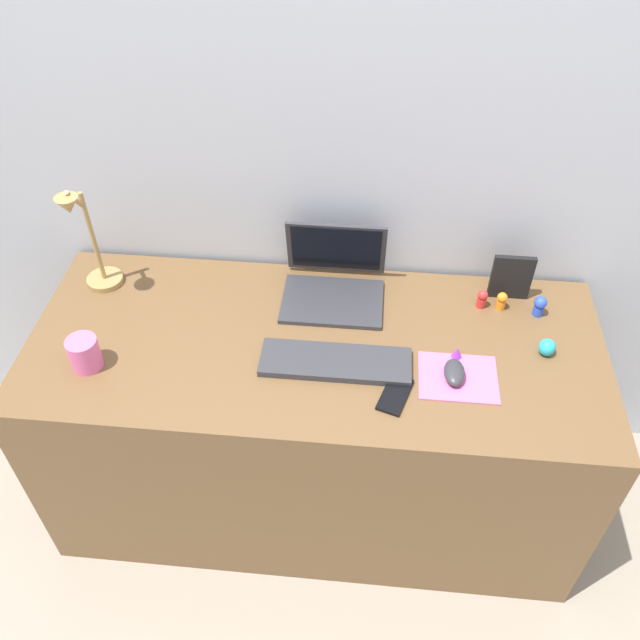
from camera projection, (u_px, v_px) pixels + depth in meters
name	position (u px, v px, depth m)	size (l,w,h in m)	color
ground_plane	(316.00, 487.00, 2.38)	(6.00, 6.00, 0.00)	gray
back_wall	(327.00, 238.00, 2.09)	(2.83, 0.05, 1.65)	#B2B7C1
desk	(316.00, 423.00, 2.13)	(1.63, 0.68, 0.74)	brown
laptop	(334.00, 278.00, 2.00)	(0.30, 0.26, 0.21)	#333338
keyboard	(336.00, 362.00, 1.81)	(0.41, 0.13, 0.02)	#333338
mousepad	(458.00, 377.00, 1.78)	(0.21, 0.17, 0.00)	pink
mouse	(454.00, 372.00, 1.76)	(0.06, 0.10, 0.03)	#333338
cell_phone	(395.00, 395.00, 1.73)	(0.06, 0.13, 0.01)	black
desk_lamp	(89.00, 244.00, 1.92)	(0.11, 0.17, 0.37)	#A5844C
picture_frame	(511.00, 277.00, 1.96)	(0.12, 0.02, 0.15)	black
coffee_mug	(85.00, 353.00, 1.78)	(0.08, 0.08, 0.09)	pink
toy_figurine_red	(482.00, 298.00, 1.96)	(0.03, 0.03, 0.06)	red
toy_figurine_blue	(540.00, 305.00, 1.93)	(0.04, 0.04, 0.07)	blue
toy_figurine_orange	(502.00, 301.00, 1.96)	(0.03, 0.03, 0.06)	orange
toy_figurine_purple	(457.00, 353.00, 1.82)	(0.03, 0.03, 0.04)	purple
toy_figurine_cyan	(547.00, 347.00, 1.83)	(0.05, 0.05, 0.05)	#28B7CC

